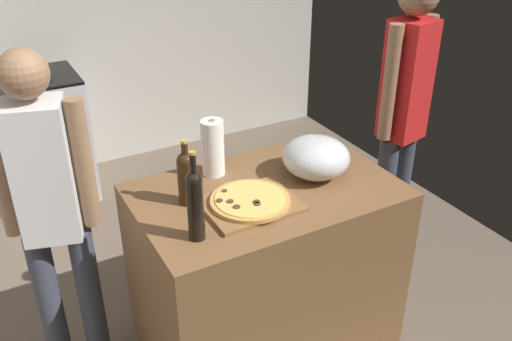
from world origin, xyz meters
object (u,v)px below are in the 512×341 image
object	(u,v)px
wine_bottle_clear	(186,176)
person_in_stripes	(51,208)
mixing_bowl	(316,157)
person_in_red	(403,112)
stove	(45,138)
paper_towel_roll	(213,148)
pizza	(250,200)
wine_bottle_amber	(195,202)

from	to	relation	value
wine_bottle_clear	person_in_stripes	size ratio (longest dim) A/B	0.19
mixing_bowl	person_in_red	bearing A→B (deg)	15.95
person_in_red	wine_bottle_clear	bearing A→B (deg)	-174.08
mixing_bowl	stove	distance (m)	2.33
paper_towel_roll	stove	distance (m)	1.97
mixing_bowl	person_in_stripes	bearing A→B (deg)	167.53
mixing_bowl	pizza	bearing A→B (deg)	-166.82
person_in_stripes	pizza	bearing A→B (deg)	-24.77
stove	person_in_red	bearing A→B (deg)	-48.07
wine_bottle_amber	wine_bottle_clear	xyz separation A→B (m)	(0.07, 0.26, -0.03)
paper_towel_roll	person_in_stripes	size ratio (longest dim) A/B	0.17
wine_bottle_clear	person_in_stripes	world-z (taller)	person_in_stripes
pizza	wine_bottle_amber	world-z (taller)	wine_bottle_amber
wine_bottle_clear	person_in_stripes	bearing A→B (deg)	160.40
pizza	mixing_bowl	bearing A→B (deg)	13.18
mixing_bowl	person_in_stripes	size ratio (longest dim) A/B	0.20
mixing_bowl	person_in_red	xyz separation A→B (m)	(0.72, 0.20, 0.01)
pizza	wine_bottle_clear	size ratio (longest dim) A/B	1.16
paper_towel_roll	person_in_stripes	world-z (taller)	person_in_stripes
wine_bottle_amber	person_in_red	bearing A→B (deg)	15.95
mixing_bowl	paper_towel_roll	distance (m)	0.49
stove	wine_bottle_amber	bearing A→B (deg)	-83.61
wine_bottle_clear	person_in_red	bearing A→B (deg)	5.92
wine_bottle_amber	person_in_red	world-z (taller)	person_in_red
paper_towel_roll	wine_bottle_clear	world-z (taller)	wine_bottle_clear
pizza	paper_towel_roll	distance (m)	0.36
pizza	person_in_red	distance (m)	1.16
mixing_bowl	person_in_stripes	world-z (taller)	person_in_stripes
mixing_bowl	wine_bottle_amber	xyz separation A→B (m)	(-0.70, -0.20, 0.07)
paper_towel_roll	person_in_stripes	xyz separation A→B (m)	(-0.75, 0.01, -0.11)
mixing_bowl	person_in_red	distance (m)	0.74
person_in_stripes	mixing_bowl	bearing A→B (deg)	-12.47
pizza	wine_bottle_clear	bearing A→B (deg)	144.35
wine_bottle_amber	stove	bearing A→B (deg)	96.39
mixing_bowl	wine_bottle_amber	world-z (taller)	wine_bottle_amber
wine_bottle_amber	person_in_stripes	distance (m)	0.67
pizza	wine_bottle_amber	bearing A→B (deg)	-160.40
stove	person_in_red	xyz separation A→B (m)	(1.67, -1.85, 0.54)
pizza	person_in_red	size ratio (longest dim) A/B	0.20
mixing_bowl	wine_bottle_amber	distance (m)	0.73
person_in_red	wine_bottle_amber	bearing A→B (deg)	-164.05
wine_bottle_clear	mixing_bowl	bearing A→B (deg)	-5.97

